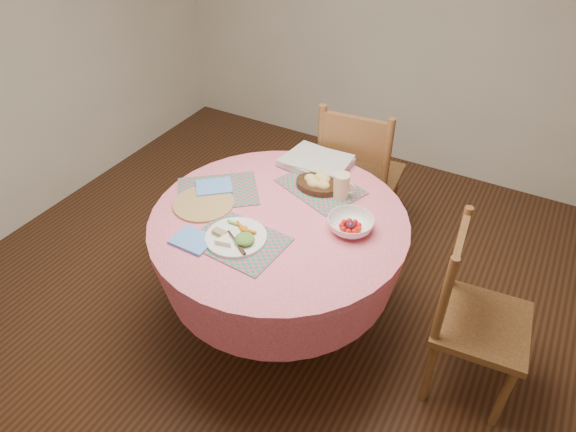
% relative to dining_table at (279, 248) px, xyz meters
% --- Properties ---
extents(ground, '(4.00, 4.00, 0.00)m').
position_rel_dining_table_xyz_m(ground, '(0.00, 0.00, -0.56)').
color(ground, '#331C0F').
rests_on(ground, ground).
extents(room_envelope, '(4.01, 4.01, 2.71)m').
position_rel_dining_table_xyz_m(room_envelope, '(0.00, 0.00, 1.16)').
color(room_envelope, silver).
rests_on(room_envelope, ground).
extents(dining_table, '(1.24, 1.24, 0.75)m').
position_rel_dining_table_xyz_m(dining_table, '(0.00, 0.00, 0.00)').
color(dining_table, pink).
rests_on(dining_table, ground).
extents(chair_right, '(0.45, 0.46, 0.92)m').
position_rel_dining_table_xyz_m(chair_right, '(0.94, 0.11, -0.07)').
color(chair_right, brown).
rests_on(chair_right, ground).
extents(chair_back, '(0.51, 0.49, 1.02)m').
position_rel_dining_table_xyz_m(chair_back, '(0.07, 0.84, -0.02)').
color(chair_back, brown).
rests_on(chair_back, ground).
extents(placemat_front, '(0.42, 0.33, 0.01)m').
position_rel_dining_table_xyz_m(placemat_front, '(-0.07, -0.24, 0.20)').
color(placemat_front, '#167C63').
rests_on(placemat_front, dining_table).
extents(placemat_left, '(0.50, 0.48, 0.01)m').
position_rel_dining_table_xyz_m(placemat_left, '(-0.38, 0.03, 0.20)').
color(placemat_left, '#167C63').
rests_on(placemat_left, dining_table).
extents(placemat_back, '(0.48, 0.43, 0.01)m').
position_rel_dining_table_xyz_m(placemat_back, '(0.06, 0.32, 0.20)').
color(placemat_back, '#167C63').
rests_on(placemat_back, dining_table).
extents(wicker_trivet, '(0.30, 0.30, 0.01)m').
position_rel_dining_table_xyz_m(wicker_trivet, '(-0.38, -0.09, 0.20)').
color(wicker_trivet, olive).
rests_on(wicker_trivet, dining_table).
extents(napkin_near, '(0.18, 0.14, 0.01)m').
position_rel_dining_table_xyz_m(napkin_near, '(-0.25, -0.34, 0.20)').
color(napkin_near, '#598FE6').
rests_on(napkin_near, dining_table).
extents(napkin_far, '(0.23, 0.22, 0.01)m').
position_rel_dining_table_xyz_m(napkin_far, '(-0.41, 0.05, 0.21)').
color(napkin_far, '#598FE6').
rests_on(napkin_far, placemat_left).
extents(dinner_plate, '(0.28, 0.28, 0.05)m').
position_rel_dining_table_xyz_m(dinner_plate, '(-0.08, -0.24, 0.22)').
color(dinner_plate, white).
rests_on(dinner_plate, placemat_front).
extents(bread_bowl, '(0.23, 0.23, 0.08)m').
position_rel_dining_table_xyz_m(bread_bowl, '(0.05, 0.31, 0.23)').
color(bread_bowl, black).
rests_on(bread_bowl, placemat_back).
extents(latte_mug, '(0.12, 0.08, 0.13)m').
position_rel_dining_table_xyz_m(latte_mug, '(0.19, 0.30, 0.26)').
color(latte_mug, beige).
rests_on(latte_mug, placemat_back).
extents(fruit_bowl, '(0.27, 0.27, 0.07)m').
position_rel_dining_table_xyz_m(fruit_bowl, '(0.33, 0.08, 0.23)').
color(fruit_bowl, white).
rests_on(fruit_bowl, dining_table).
extents(newspaper_stack, '(0.37, 0.31, 0.04)m').
position_rel_dining_table_xyz_m(newspaper_stack, '(-0.05, 0.50, 0.22)').
color(newspaper_stack, silver).
rests_on(newspaper_stack, dining_table).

